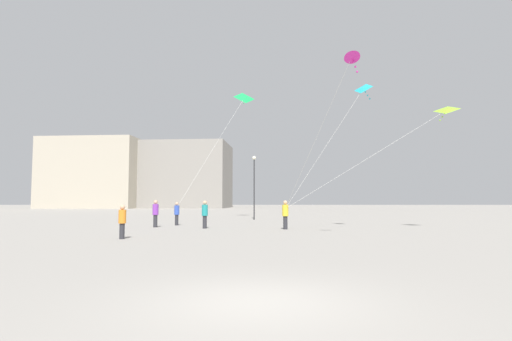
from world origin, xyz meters
The scene contains 13 objects.
ground_plane centered at (0.00, 0.00, 0.00)m, with size 300.00×300.00×0.00m, color gray.
person_in_yellow centered at (1.84, 18.78, 1.00)m, with size 0.40×0.40×1.83m.
person_in_purple centered at (-6.90, 20.76, 1.01)m, with size 0.40×0.40×1.85m.
person_in_orange centered at (-6.43, 12.25, 0.90)m, with size 0.36×0.36×1.63m.
person_in_blue centered at (-5.85, 22.90, 0.93)m, with size 0.37×0.37×1.71m.
person_in_teal centered at (-3.38, 19.58, 0.99)m, with size 0.40×0.40×1.82m.
kite_lime_delta centered at (11.51, 17.64, 7.25)m, with size 10.60×1.75×6.39m.
kite_magenta_diamond centered at (4.43, 11.49, 8.38)m, with size 3.04×7.84×7.52m.
kite_emerald_delta centered at (-1.30, 33.66, 12.02)m, with size 5.55×11.64×11.39m.
kite_cyan_delta centered at (6.61, 17.99, 8.65)m, with size 5.39×1.36×7.85m.
building_left_hall centered at (-37.00, 89.27, 7.86)m, with size 22.77×18.71×15.73m.
building_centre_hall centered at (-19.00, 92.44, 7.69)m, with size 25.81×18.46×15.38m.
lamppost_east centered at (-0.20, 31.68, 3.94)m, with size 0.36×0.36×6.04m.
Camera 1 is at (-0.02, -7.74, 1.86)m, focal length 29.18 mm.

